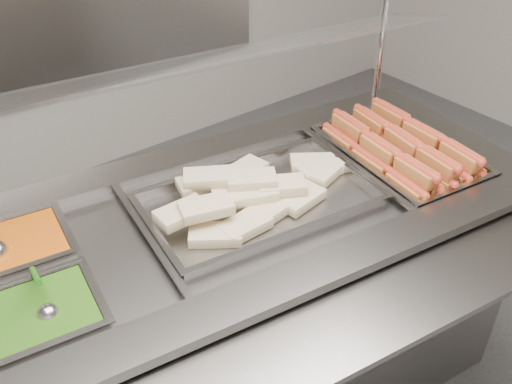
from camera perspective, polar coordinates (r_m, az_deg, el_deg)
steam_counter at (r=2.23m, az=-1.25°, el=-11.46°), size 2.18×1.19×0.99m
tray_rail at (r=1.59m, az=8.66°, el=-13.11°), size 2.00×0.67×0.06m
sneeze_guard at (r=1.89m, az=-5.21°, el=12.60°), size 1.85×0.57×0.48m
pan_hotdogs at (r=2.28m, az=13.99°, el=3.11°), size 0.46×0.65×0.11m
pan_wraps at (r=1.94m, az=0.28°, el=-1.21°), size 0.80×0.54×0.08m
pan_beans at (r=1.91m, az=-23.06°, el=-5.88°), size 0.36×0.31×0.11m
pan_peas at (r=1.67m, az=-21.04°, el=-12.28°), size 0.36×0.31×0.11m
hotdogs_in_buns at (r=2.23m, az=14.16°, el=4.14°), size 0.37×0.61×0.13m
tortilla_wraps at (r=1.92m, az=-0.20°, el=-0.03°), size 0.75×0.37×0.11m
serving_spoon at (r=1.63m, az=-20.27°, el=-10.74°), size 0.06×0.20×0.14m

